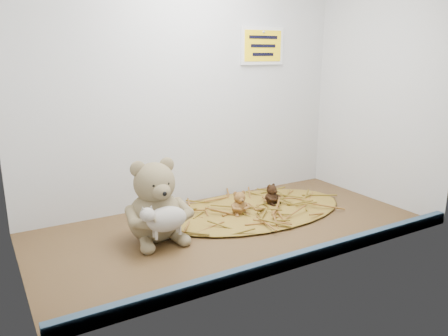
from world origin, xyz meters
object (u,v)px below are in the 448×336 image
main_teddy (154,200)px  toy_lamb (167,219)px  mini_teddy_brown (271,193)px  mini_teddy_tan (239,202)px

main_teddy → toy_lamb: (-0.00, -8.53, -2.90)cm
mini_teddy_brown → toy_lamb: bearing=-179.7°
main_teddy → mini_teddy_tan: 31.35cm
toy_lamb → mini_teddy_brown: toy_lamb is taller
main_teddy → toy_lamb: 9.01cm
main_teddy → mini_teddy_tan: size_ratio=3.02×
mini_teddy_tan → mini_teddy_brown: size_ratio=1.09×
toy_lamb → main_teddy: bearing=90.0°
toy_lamb → mini_teddy_tan: (30.49, 11.51, -3.78)cm
mini_teddy_tan → mini_teddy_brown: bearing=20.2°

